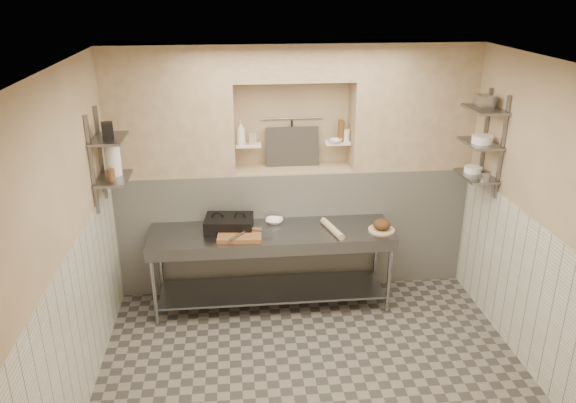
{
  "coord_description": "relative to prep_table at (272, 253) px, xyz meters",
  "views": [
    {
      "loc": [
        -0.67,
        -4.25,
        3.39
      ],
      "look_at": [
        -0.15,
        0.9,
        1.35
      ],
      "focal_mm": 35.0,
      "sensor_mm": 36.0,
      "label": 1
    }
  ],
  "objects": [
    {
      "name": "condiment_a",
      "position": [
        0.84,
        0.58,
        1.19
      ],
      "size": [
        0.06,
        0.06,
        0.23
      ],
      "primitive_type": "cylinder",
      "color": "brown",
      "rests_on": "alcove_shelf_right"
    },
    {
      "name": "cutting_board",
      "position": [
        -0.34,
        -0.11,
        0.28
      ],
      "size": [
        0.48,
        0.35,
        0.04
      ],
      "primitive_type": "cube",
      "rotation": [
        0.0,
        0.0,
        -0.08
      ],
      "color": "brown",
      "rests_on": "prep_table"
    },
    {
      "name": "basket_right",
      "position": [
        2.13,
        -0.11,
        1.63
      ],
      "size": [
        0.16,
        0.2,
        0.12
      ],
      "primitive_type": "cube",
      "rotation": [
        0.0,
        0.0,
        0.03
      ],
      "color": "gray",
      "rests_on": "wall_shelf_right_upper"
    },
    {
      "name": "ceiling",
      "position": [
        0.29,
        -1.18,
        2.21
      ],
      "size": [
        4.0,
        3.9,
        0.1
      ],
      "primitive_type": "cube",
      "color": "silver",
      "rests_on": "ground"
    },
    {
      "name": "splash_panel",
      "position": [
        0.29,
        0.67,
        1.0
      ],
      "size": [
        0.6,
        0.08,
        0.45
      ],
      "primitive_type": "cube",
      "rotation": [
        -0.14,
        0.0,
        0.0
      ],
      "color": "#383330",
      "rests_on": "alcove_sill"
    },
    {
      "name": "backwall_pillar_right",
      "position": [
        1.62,
        0.57,
        1.46
      ],
      "size": [
        1.35,
        0.4,
        1.4
      ],
      "primitive_type": "cube",
      "color": "tan",
      "rests_on": "backwall_lower"
    },
    {
      "name": "bread_board",
      "position": [
        1.17,
        -0.09,
        0.27
      ],
      "size": [
        0.28,
        0.28,
        0.02
      ],
      "primitive_type": "cylinder",
      "color": "beige",
      "rests_on": "prep_table"
    },
    {
      "name": "wall_shelf_right_lower",
      "position": [
        2.13,
        -0.13,
        0.86
      ],
      "size": [
        0.3,
        0.5,
        0.02
      ],
      "primitive_type": "cube",
      "color": "slate",
      "rests_on": "wall_right"
    },
    {
      "name": "tongs",
      "position": [
        -0.36,
        -0.18,
        0.32
      ],
      "size": [
        0.19,
        0.24,
        0.03
      ],
      "primitive_type": "cylinder",
      "rotation": [
        1.57,
        0.0,
        -0.65
      ],
      "color": "gray",
      "rests_on": "cutting_board"
    },
    {
      "name": "wall_left",
      "position": [
        -1.76,
        -1.18,
        0.76
      ],
      "size": [
        0.1,
        3.9,
        2.8
      ],
      "primitive_type": "cube",
      "color": "tan",
      "rests_on": "ground"
    },
    {
      "name": "rolling_pin",
      "position": [
        0.64,
        -0.07,
        0.29
      ],
      "size": [
        0.19,
        0.47,
        0.07
      ],
      "primitive_type": "cylinder",
      "rotation": [
        1.57,
        0.0,
        0.25
      ],
      "color": "beige",
      "rests_on": "prep_table"
    },
    {
      "name": "backwall_header",
      "position": [
        0.29,
        0.57,
        1.96
      ],
      "size": [
        1.3,
        0.4,
        0.4
      ],
      "primitive_type": "cube",
      "color": "tan",
      "rests_on": "backwall_lower"
    },
    {
      "name": "condiment_c",
      "position": [
        0.89,
        0.59,
        1.14
      ],
      "size": [
        0.08,
        0.08,
        0.13
      ],
      "primitive_type": "cylinder",
      "color": "white",
      "rests_on": "alcove_shelf_right"
    },
    {
      "name": "wall_front",
      "position": [
        0.29,
        -3.18,
        0.76
      ],
      "size": [
        4.0,
        0.1,
        2.8
      ],
      "primitive_type": "cube",
      "color": "tan",
      "rests_on": "ground"
    },
    {
      "name": "shelf_rail_right_b",
      "position": [
        2.27,
        -0.33,
        1.21
      ],
      "size": [
        0.03,
        0.03,
        1.05
      ],
      "primitive_type": "cube",
      "color": "slate",
      "rests_on": "wall_right"
    },
    {
      "name": "wall_shelf_right_upper",
      "position": [
        2.13,
        -0.13,
        1.56
      ],
      "size": [
        0.3,
        0.5,
        0.03
      ],
      "primitive_type": "cube",
      "color": "slate",
      "rests_on": "wall_right"
    },
    {
      "name": "jar_alcove",
      "position": [
        -0.16,
        0.56,
        1.13
      ],
      "size": [
        0.08,
        0.08,
        0.12
      ],
      "primitive_type": "cube",
      "color": "tan",
      "rests_on": "alcove_shelf_left"
    },
    {
      "name": "bowl_alcove",
      "position": [
        0.76,
        0.52,
        1.09
      ],
      "size": [
        0.16,
        0.16,
        0.04
      ],
      "primitive_type": "imported",
      "rotation": [
        0.0,
        0.0,
        0.19
      ],
      "color": "white",
      "rests_on": "alcove_shelf_right"
    },
    {
      "name": "wainscot_left",
      "position": [
        -1.7,
        -1.18,
        0.06
      ],
      "size": [
        0.02,
        3.9,
        1.4
      ],
      "primitive_type": "cube",
      "color": "silver",
      "rests_on": "floor"
    },
    {
      "name": "backwall_lower",
      "position": [
        0.29,
        0.57,
        0.06
      ],
      "size": [
        4.0,
        0.4,
        1.4
      ],
      "primitive_type": "cube",
      "color": "silver",
      "rests_on": "floor"
    },
    {
      "name": "shelf_rail_right_a",
      "position": [
        2.27,
        0.07,
        1.21
      ],
      "size": [
        0.03,
        0.03,
        1.05
      ],
      "primitive_type": "cube",
      "color": "slate",
      "rests_on": "wall_right"
    },
    {
      "name": "bottle_soap",
      "position": [
        -0.29,
        0.56,
        1.2
      ],
      "size": [
        0.11,
        0.11,
        0.27
      ],
      "primitive_type": "imported",
      "rotation": [
        0.0,
        0.0,
        0.09
      ],
      "color": "white",
      "rests_on": "alcove_shelf_left"
    },
    {
      "name": "utensil_rail",
      "position": [
        0.29,
        0.74,
        1.31
      ],
      "size": [
        0.7,
        0.02,
        0.02
      ],
      "primitive_type": "cylinder",
      "rotation": [
        0.0,
        1.57,
        0.0
      ],
      "color": "gray",
      "rests_on": "wall_back"
    },
    {
      "name": "floor",
      "position": [
        0.29,
        -1.18,
        -0.69
      ],
      "size": [
        4.0,
        3.9,
        0.1
      ],
      "primitive_type": "cube",
      "color": "#66605A",
      "rests_on": "ground"
    },
    {
      "name": "alcove_shelf_left",
      "position": [
        -0.21,
        0.57,
        1.06
      ],
      "size": [
        0.28,
        0.16,
        0.02
      ],
      "primitive_type": "cube",
      "color": "white",
      "rests_on": "backwall_lower"
    },
    {
      "name": "hanging_steel",
      "position": [
        0.29,
        0.72,
        1.14
      ],
      "size": [
        0.02,
        0.02,
        0.3
      ],
      "primitive_type": "cylinder",
      "color": "black",
      "rests_on": "utensil_rail"
    },
    {
      "name": "condiment_b",
      "position": [
        0.83,
        0.6,
        1.19
      ],
      "size": [
        0.06,
        0.06,
        0.24
      ],
      "primitive_type": "cylinder",
      "color": "brown",
      "rests_on": "alcove_shelf_right"
    },
    {
      "name": "prep_table",
      "position": [
        0.0,
        0.0,
        0.0
      ],
      "size": [
        2.6,
        0.7,
        0.9
      ],
      "color": "gray",
      "rests_on": "floor"
    },
    {
      "name": "bowl_right_mid",
      "position": [
        2.13,
        -0.17,
        1.26
      ],
      "size": [
        0.21,
        0.21,
        0.08
      ],
      "primitive_type": "cylinder",
      "color": "white",
      "rests_on": "wall_shelf_right_mid"
    },
    {
      "name": "bread_loaf",
      "position": [
        1.17,
        -0.09,
        0.33
      ],
      "size": [
        0.19,
        0.19,
        0.11
      ],
      "primitive_type": "ellipsoid",
      "color": "#4C2D19",
      "rests_on": "bread_board"
    },
    {
      "name": "alcove_shelf_right",
      "position": [
        0.79,
        0.57,
        1.06
      ],
      "size": [
        0.28,
        0.16,
        0.02
      ],
      "primitive_type": "cube",
      "color": "white",
      "rests_on": "backwall_lower"
    },
    {
      "name": "alcove_sill",
      "position": [
        0.29,
        0.57,
        0.77
      ],
      "size": [
        1.3,
        0.4,
        0.02
      ],
      "primitive_type": "cube",
      "color": "tan",
      "rests_on": "backwall_lower"
    },
    {
      "name": "bowl_right",
      "position": [
        2.13,
        -0.05,
        0.9
      ],
      "size": [
        0.19,
        0.19,
        0.06
      ],
      "primitive_type": "cylinder",
      "color": "white",
      "rests_on": "wall_shelf_right_lower"
    },
    {
      "name": "backwall_pillar_left",
      "position": [
        -1.03,
        0.57,
        1.46
      ],
      "size": [
        1.35,
        0.4,
        1.4
      ],
      "primitive_type": "cube",
      "color": "tan",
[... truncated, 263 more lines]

